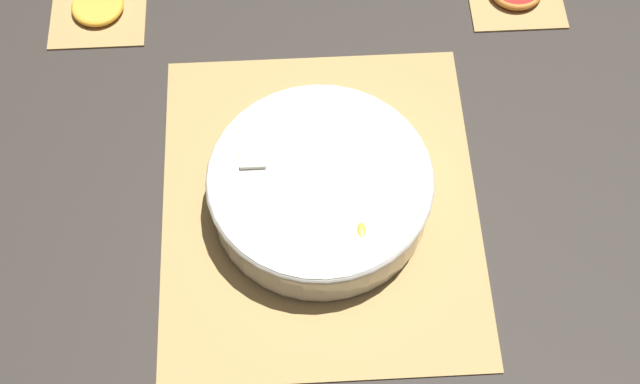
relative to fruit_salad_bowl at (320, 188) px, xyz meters
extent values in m
plane|color=#2D2823|center=(0.00, 0.00, -0.04)|extent=(6.00, 6.00, 0.00)
cube|color=#A8844C|center=(0.00, 0.00, -0.04)|extent=(0.45, 0.38, 0.01)
cube|color=#4C381E|center=(-0.15, 0.00, -0.04)|extent=(0.01, 0.38, 0.00)
cube|color=#4C381E|center=(-0.07, 0.00, -0.04)|extent=(0.01, 0.38, 0.00)
cube|color=#4C381E|center=(0.00, 0.00, -0.04)|extent=(0.01, 0.38, 0.00)
cube|color=#4C381E|center=(0.07, 0.00, -0.04)|extent=(0.01, 0.38, 0.00)
cube|color=#4C381E|center=(0.15, 0.00, -0.04)|extent=(0.01, 0.38, 0.00)
cube|color=#A8844C|center=(-0.32, -0.29, -0.04)|extent=(0.13, 0.13, 0.01)
cube|color=#4C381E|center=(-0.32, -0.29, -0.04)|extent=(0.00, 0.13, 0.00)
cube|color=#4C381E|center=(-0.29, -0.29, -0.04)|extent=(0.00, 0.13, 0.00)
cube|color=#4C381E|center=(-0.28, 0.29, -0.04)|extent=(0.00, 0.13, 0.00)
cylinder|color=silver|center=(0.00, 0.00, 0.00)|extent=(0.26, 0.26, 0.06)
torus|color=silver|center=(0.00, 0.00, 0.02)|extent=(0.27, 0.27, 0.01)
cylinder|color=beige|center=(0.07, -0.05, 0.00)|extent=(0.03, 0.03, 0.01)
cylinder|color=beige|center=(-0.09, 0.01, 0.00)|extent=(0.03, 0.03, 0.01)
cylinder|color=beige|center=(0.02, -0.10, 0.00)|extent=(0.03, 0.03, 0.01)
cylinder|color=beige|center=(0.00, 0.09, 0.01)|extent=(0.03, 0.03, 0.01)
cylinder|color=beige|center=(-0.08, -0.03, 0.01)|extent=(0.03, 0.03, 0.01)
cylinder|color=beige|center=(0.01, 0.00, 0.01)|extent=(0.03, 0.03, 0.01)
cube|color=white|center=(0.04, 0.05, -0.02)|extent=(0.03, 0.03, 0.03)
cube|color=white|center=(-0.06, 0.04, -0.01)|extent=(0.03, 0.03, 0.03)
cube|color=white|center=(-0.01, 0.03, -0.01)|extent=(0.02, 0.02, 0.02)
cube|color=white|center=(-0.06, -0.02, -0.01)|extent=(0.02, 0.02, 0.02)
cube|color=white|center=(0.04, 0.07, 0.01)|extent=(0.03, 0.03, 0.03)
cube|color=white|center=(-0.01, 0.10, -0.01)|extent=(0.03, 0.03, 0.03)
cube|color=white|center=(-0.03, -0.08, 0.02)|extent=(0.03, 0.03, 0.03)
ellipsoid|color=#F9A338|center=(0.07, 0.04, 0.02)|extent=(0.03, 0.02, 0.01)
ellipsoid|color=#F9A338|center=(0.06, -0.02, 0.00)|extent=(0.03, 0.02, 0.01)
ellipsoid|color=#F9A338|center=(0.08, 0.01, 0.00)|extent=(0.03, 0.02, 0.01)
ellipsoid|color=#F9A338|center=(-0.01, -0.03, -0.02)|extent=(0.03, 0.02, 0.02)
cylinder|color=#F9A338|center=(-0.32, -0.29, -0.03)|extent=(0.06, 0.06, 0.01)
torus|color=#F4A82D|center=(-0.32, -0.29, -0.03)|extent=(0.07, 0.07, 0.01)
camera|label=1|loc=(0.52, -0.03, 0.92)|focal=50.00mm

